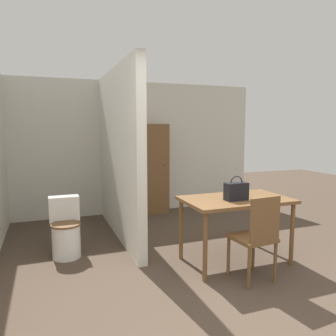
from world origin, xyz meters
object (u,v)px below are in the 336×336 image
at_px(handbag, 236,191).
at_px(wooden_cabinet, 155,169).
at_px(wooden_chair, 257,235).
at_px(dining_table, 236,205).
at_px(toilet, 66,231).

xyz_separation_m(handbag, wooden_cabinet, (-0.10, 2.69, -0.05)).
bearing_deg(handbag, wooden_chair, -91.22).
height_order(dining_table, handbag, handbag).
relative_size(dining_table, wooden_chair, 1.35).
distance_m(dining_table, handbag, 0.22).
bearing_deg(wooden_chair, dining_table, 77.55).
relative_size(wooden_chair, handbag, 3.28).
distance_m(dining_table, toilet, 2.17).
bearing_deg(wooden_chair, handbag, 83.81).
bearing_deg(toilet, dining_table, -26.34).
distance_m(handbag, wooden_cabinet, 2.70).
relative_size(dining_table, toilet, 1.71).
distance_m(toilet, handbag, 2.21).
distance_m(dining_table, wooden_chair, 0.56).
xyz_separation_m(dining_table, toilet, (-1.92, 0.95, -0.39)).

